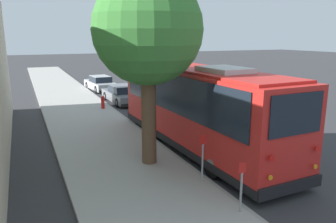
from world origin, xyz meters
TOP-DOWN VIEW (x-y plane):
  - ground_plane at (0.00, 0.00)m, footprint 160.00×160.00m
  - sidewalk_slab at (0.00, 3.69)m, footprint 80.00×4.17m
  - curb_strip at (0.00, 1.53)m, footprint 80.00×0.14m
  - shuttle_bus at (-0.84, 0.14)m, footprint 10.79×2.97m
  - parked_sedan_gray at (9.95, 0.26)m, footprint 4.70×1.87m
  - parked_sedan_silver at (16.01, 0.43)m, footprint 4.67×2.05m
  - street_tree at (-1.85, 2.72)m, footprint 3.77×3.77m
  - sign_post_near at (-6.22, 1.80)m, footprint 0.06×0.22m
  - sign_post_far at (-4.23, 1.80)m, footprint 0.06×0.22m
  - fire_hydrant at (7.85, 2.12)m, footprint 0.22×0.22m
  - lane_stripe_mid at (-2.18, -3.18)m, footprint 2.40×0.14m
  - lane_stripe_ahead at (3.82, -3.18)m, footprint 2.40×0.14m

SIDE VIEW (x-z plane):
  - ground_plane at x=0.00m, z-range 0.00..0.00m
  - lane_stripe_mid at x=-2.18m, z-range 0.00..0.01m
  - lane_stripe_ahead at x=3.82m, z-range 0.00..0.01m
  - sidewalk_slab at x=0.00m, z-range 0.00..0.15m
  - curb_strip at x=0.00m, z-range 0.00..0.15m
  - fire_hydrant at x=7.85m, z-range 0.15..0.96m
  - parked_sedan_gray at x=9.95m, z-range -0.05..1.21m
  - parked_sedan_silver at x=16.01m, z-range -0.05..1.24m
  - sign_post_near at x=-6.22m, z-range 0.17..1.55m
  - sign_post_far at x=-4.23m, z-range 0.17..1.72m
  - shuttle_bus at x=-0.84m, z-range 0.13..3.73m
  - street_tree at x=-1.85m, z-range 1.51..8.70m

